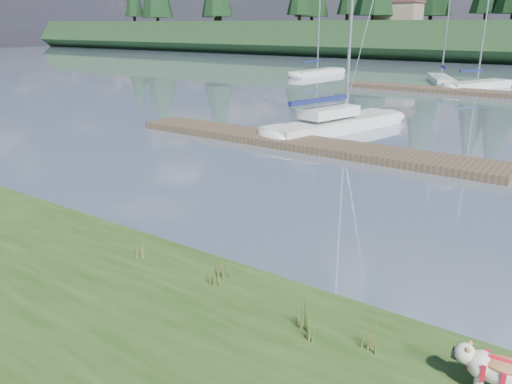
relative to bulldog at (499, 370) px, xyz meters
The scene contains 15 objects.
ground 33.07m from the bulldog, 99.57° to the left, with size 200.00×200.00×0.00m, color slate.
bulldog is the anchor object (origin of this frame).
sailboat_main 18.56m from the bulldog, 120.94° to the left, with size 4.06×9.25×13.06m.
dock_near 15.01m from the bulldog, 129.31° to the left, with size 16.00×2.00×0.30m, color #4C3D2C.
sailboat_bg_0 45.28m from the bulldog, 120.36° to the left, with size 2.61×8.18×11.65m.
sailboat_bg_1 40.84m from the bulldog, 106.33° to the left, with size 4.25×7.33×11.05m.
sailboat_bg_2 37.62m from the bulldog, 101.62° to the left, with size 4.38×7.38×11.23m.
weed_0 4.80m from the bulldog, behind, with size 0.17×0.14×0.62m.
weed_1 4.69m from the bulldog, behind, with size 0.17×0.14×0.55m.
weed_2 2.71m from the bulldog, behind, with size 0.17×0.14×0.74m.
weed_3 6.61m from the bulldog, behind, with size 0.17×0.14×0.54m.
weed_4 2.51m from the bulldog, behind, with size 0.17×0.14×0.45m.
weed_5 1.68m from the bulldog, behind, with size 0.17×0.14×0.60m.
mud_lip 5.63m from the bulldog, 169.67° to the left, with size 60.00×0.50×0.14m, color #33281C.
house_0 77.92m from the bulldog, 110.75° to the left, with size 6.30×5.30×4.65m.
Camera 1 is at (5.95, -8.55, 4.79)m, focal length 35.00 mm.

